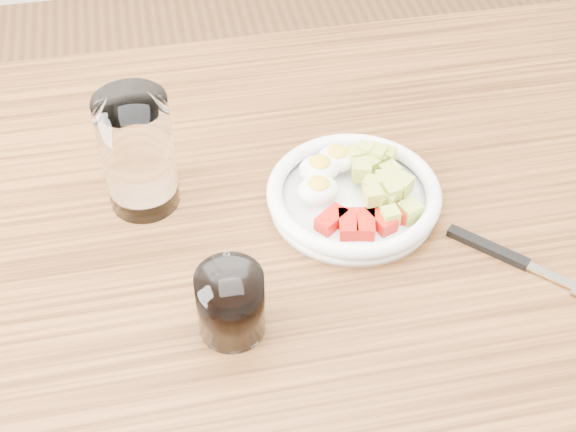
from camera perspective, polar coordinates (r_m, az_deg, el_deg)
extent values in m
cube|color=brown|center=(0.99, 0.68, -2.36)|extent=(1.50, 0.90, 0.04)
cylinder|color=white|center=(1.01, 4.65, 1.02)|extent=(0.21, 0.21, 0.01)
torus|color=white|center=(1.00, 4.71, 1.68)|extent=(0.22, 0.22, 0.02)
cube|color=red|center=(0.97, 3.10, -0.26)|extent=(0.05, 0.04, 0.02)
cube|color=red|center=(0.96, 4.28, -0.59)|extent=(0.03, 0.04, 0.02)
cube|color=red|center=(0.96, 5.53, -0.59)|extent=(0.03, 0.04, 0.02)
cube|color=red|center=(0.97, 6.64, -0.25)|extent=(0.03, 0.05, 0.02)
cube|color=red|center=(0.98, 7.44, 0.37)|extent=(0.05, 0.04, 0.02)
ellipsoid|color=white|center=(1.01, 2.25, 3.38)|extent=(0.05, 0.04, 0.03)
ellipsoid|color=yellow|center=(1.01, 2.27, 3.86)|extent=(0.03, 0.03, 0.01)
ellipsoid|color=white|center=(1.03, 3.54, 4.12)|extent=(0.05, 0.04, 0.03)
ellipsoid|color=yellow|center=(1.02, 3.56, 4.60)|extent=(0.03, 0.03, 0.01)
ellipsoid|color=white|center=(0.99, 2.18, 1.84)|extent=(0.05, 0.04, 0.03)
ellipsoid|color=yellow|center=(0.98, 2.19, 2.33)|extent=(0.03, 0.03, 0.01)
cube|color=#C2CA4D|center=(1.02, 5.05, 3.95)|extent=(0.03, 0.03, 0.02)
cube|color=#C2CA4D|center=(1.00, 7.03, 2.55)|extent=(0.02, 0.02, 0.02)
cube|color=#C2CA4D|center=(0.98, 6.54, 1.15)|extent=(0.03, 0.03, 0.02)
cube|color=#C2CA4D|center=(0.98, 7.42, 1.74)|extent=(0.02, 0.02, 0.02)
cube|color=#C2CA4D|center=(0.97, 6.06, 1.43)|extent=(0.02, 0.02, 0.02)
cube|color=#C2CA4D|center=(1.03, 4.89, 4.32)|extent=(0.02, 0.02, 0.02)
cube|color=#C2CA4D|center=(0.96, 7.29, 0.02)|extent=(0.02, 0.02, 0.02)
cube|color=#C2CA4D|center=(1.01, 5.24, 3.27)|extent=(0.03, 0.03, 0.02)
cube|color=#C2CA4D|center=(0.99, 8.12, 2.22)|extent=(0.03, 0.03, 0.02)
cube|color=#C2CA4D|center=(0.98, 8.65, 0.32)|extent=(0.03, 0.03, 0.02)
cube|color=#C2CA4D|center=(1.03, 5.49, 4.66)|extent=(0.03, 0.03, 0.02)
cube|color=#C2CA4D|center=(0.98, 7.17, 1.33)|extent=(0.03, 0.03, 0.02)
cube|color=#C2CA4D|center=(1.00, 6.01, 2.14)|extent=(0.03, 0.03, 0.02)
cube|color=#C2CA4D|center=(1.02, 7.34, 2.82)|extent=(0.03, 0.03, 0.02)
cube|color=#C2CA4D|center=(1.02, 7.27, 3.03)|extent=(0.03, 0.03, 0.02)
cube|color=#C2CA4D|center=(1.03, 6.24, 3.91)|extent=(0.02, 0.02, 0.02)
cube|color=#C2CA4D|center=(1.02, 5.71, 3.52)|extent=(0.03, 0.03, 0.02)
cube|color=#C2CA4D|center=(1.04, 7.03, 4.27)|extent=(0.03, 0.03, 0.02)
cube|color=#C2CA4D|center=(1.00, 6.96, 2.41)|extent=(0.02, 0.02, 0.02)
cube|color=#C2CA4D|center=(1.03, 6.28, 4.34)|extent=(0.03, 0.03, 0.02)
cube|color=black|center=(0.98, 14.02, -2.16)|extent=(0.08, 0.08, 0.01)
cube|color=silver|center=(0.97, 18.29, -4.08)|extent=(0.05, 0.05, 0.00)
cylinder|color=white|center=(0.98, -10.64, 4.43)|extent=(0.09, 0.09, 0.16)
cylinder|color=white|center=(0.86, -4.09, -6.21)|extent=(0.07, 0.07, 0.08)
cylinder|color=black|center=(0.86, -4.09, -6.30)|extent=(0.06, 0.06, 0.07)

